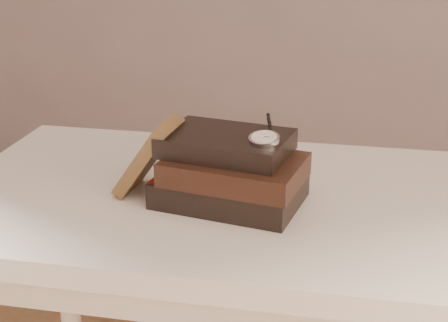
# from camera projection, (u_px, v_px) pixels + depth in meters

# --- Properties ---
(table) EXTENTS (1.00, 0.60, 0.75)m
(table) POSITION_uv_depth(u_px,v_px,m) (224.00, 238.00, 1.21)
(table) COLOR silver
(table) RESTS_ON ground
(book_stack) EXTENTS (0.27, 0.21, 0.12)m
(book_stack) POSITION_uv_depth(u_px,v_px,m) (230.00, 172.00, 1.12)
(book_stack) COLOR black
(book_stack) RESTS_ON table
(journal) EXTENTS (0.12, 0.11, 0.14)m
(journal) POSITION_uv_depth(u_px,v_px,m) (148.00, 156.00, 1.15)
(journal) COLOR #45301A
(journal) RESTS_ON table
(pocket_watch) EXTENTS (0.06, 0.15, 0.02)m
(pocket_watch) POSITION_uv_depth(u_px,v_px,m) (264.00, 138.00, 1.06)
(pocket_watch) COLOR silver
(pocket_watch) RESTS_ON book_stack
(eyeglasses) EXTENTS (0.12, 0.13, 0.05)m
(eyeglasses) POSITION_uv_depth(u_px,v_px,m) (203.00, 144.00, 1.21)
(eyeglasses) COLOR silver
(eyeglasses) RESTS_ON book_stack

